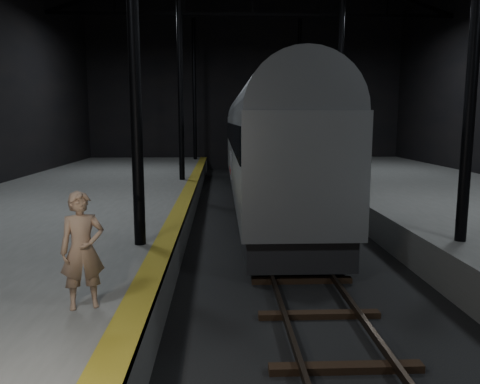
{
  "coord_description": "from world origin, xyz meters",
  "views": [
    {
      "loc": [
        -1.92,
        -14.65,
        3.85
      ],
      "look_at": [
        -1.42,
        -2.63,
        2.0
      ],
      "focal_mm": 35.0,
      "sensor_mm": 36.0,
      "label": 1
    }
  ],
  "objects": [
    {
      "name": "ground",
      "position": [
        0.0,
        0.0,
        0.0
      ],
      "size": [
        44.0,
        44.0,
        0.0
      ],
      "primitive_type": "plane",
      "color": "black",
      "rests_on": "ground"
    },
    {
      "name": "tactile_strip",
      "position": [
        -3.25,
        0.0,
        1.0
      ],
      "size": [
        0.5,
        43.8,
        0.01
      ],
      "primitive_type": "cube",
      "color": "olive",
      "rests_on": "platform_left"
    },
    {
      "name": "platform_left",
      "position": [
        -7.5,
        0.0,
        0.5
      ],
      "size": [
        9.0,
        43.8,
        1.0
      ],
      "primitive_type": "cube",
      "color": "#585855",
      "rests_on": "ground"
    },
    {
      "name": "train",
      "position": [
        -0.0,
        5.71,
        3.0
      ],
      "size": [
        3.01,
        20.11,
        5.37
      ],
      "color": "#A1A4A9",
      "rests_on": "ground"
    },
    {
      "name": "track",
      "position": [
        0.0,
        0.0,
        0.07
      ],
      "size": [
        2.4,
        43.0,
        0.24
      ],
      "color": "#3F3328",
      "rests_on": "ground"
    },
    {
      "name": "woman",
      "position": [
        -4.02,
        -7.7,
        1.9
      ],
      "size": [
        0.76,
        0.63,
        1.8
      ],
      "primitive_type": "imported",
      "rotation": [
        0.0,
        0.0,
        0.34
      ],
      "color": "#8C6C56",
      "rests_on": "platform_left"
    }
  ]
}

